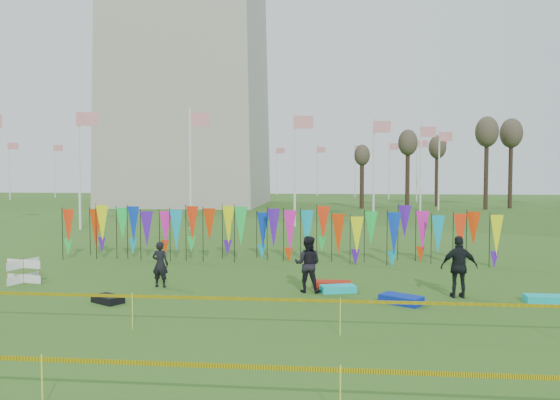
# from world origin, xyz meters

# --- Properties ---
(ground) EXTENTS (160.00, 160.00, 0.00)m
(ground) POSITION_xyz_m (0.00, 0.00, 0.00)
(ground) COLOR #2C5016
(ground) RESTS_ON ground
(flagpole_ring) EXTENTS (57.40, 56.16, 8.00)m
(flagpole_ring) POSITION_xyz_m (-14.00, 48.00, 4.00)
(flagpole_ring) COLOR silver
(flagpole_ring) RESTS_ON ground
(banner_row) EXTENTS (18.64, 0.64, 2.23)m
(banner_row) POSITION_xyz_m (0.28, 8.71, 1.35)
(banner_row) COLOR black
(banner_row) RESTS_ON ground
(caution_tape_near) EXTENTS (26.00, 0.02, 0.90)m
(caution_tape_near) POSITION_xyz_m (-0.22, -1.78, 0.78)
(caution_tape_near) COLOR yellow
(caution_tape_near) RESTS_ON ground
(caution_tape_far) EXTENTS (26.00, 0.02, 0.90)m
(caution_tape_far) POSITION_xyz_m (-0.22, -6.26, 0.78)
(caution_tape_far) COLOR yellow
(caution_tape_far) RESTS_ON ground
(box_kite) EXTENTS (0.74, 0.74, 0.83)m
(box_kite) POSITION_xyz_m (-7.91, 3.22, 0.41)
(box_kite) COLOR #B6280D
(box_kite) RESTS_ON ground
(person_left) EXTENTS (0.60, 0.47, 1.54)m
(person_left) POSITION_xyz_m (-2.98, 3.05, 0.77)
(person_left) COLOR black
(person_left) RESTS_ON ground
(person_mid) EXTENTS (0.94, 0.65, 1.80)m
(person_mid) POSITION_xyz_m (1.96, 2.81, 0.90)
(person_mid) COLOR black
(person_mid) RESTS_ON ground
(person_right) EXTENTS (1.14, 0.68, 1.90)m
(person_right) POSITION_xyz_m (6.61, 2.48, 0.95)
(person_right) COLOR black
(person_right) RESTS_ON ground
(kite_bag_turquoise) EXTENTS (1.21, 0.82, 0.22)m
(kite_bag_turquoise) POSITION_xyz_m (2.93, 2.85, 0.11)
(kite_bag_turquoise) COLOR #0ECBD5
(kite_bag_turquoise) RESTS_ON ground
(kite_bag_blue) EXTENTS (1.33, 1.17, 0.25)m
(kite_bag_blue) POSITION_xyz_m (4.76, 1.52, 0.12)
(kite_bag_blue) COLOR #0A27AB
(kite_bag_blue) RESTS_ON ground
(kite_bag_red) EXTENTS (1.22, 0.58, 0.22)m
(kite_bag_red) POSITION_xyz_m (2.74, 3.49, 0.11)
(kite_bag_red) COLOR red
(kite_bag_red) RESTS_ON ground
(kite_bag_black) EXTENTS (1.07, 0.94, 0.21)m
(kite_bag_black) POSITION_xyz_m (-3.82, 0.76, 0.11)
(kite_bag_black) COLOR black
(kite_bag_black) RESTS_ON ground
(kite_bag_teal) EXTENTS (1.12, 0.56, 0.21)m
(kite_bag_teal) POSITION_xyz_m (8.99, 2.10, 0.11)
(kite_bag_teal) COLOR #0EC2C7
(kite_bag_teal) RESTS_ON ground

